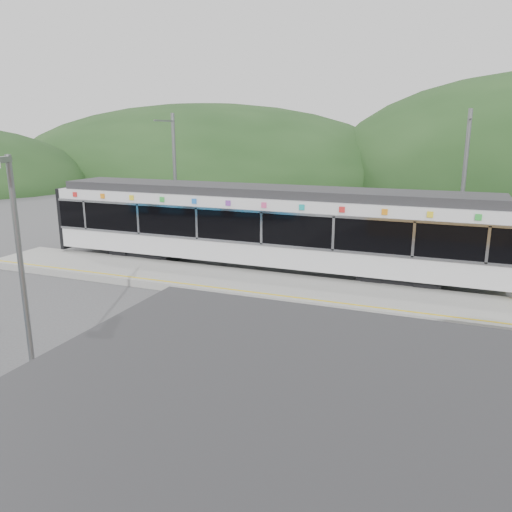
% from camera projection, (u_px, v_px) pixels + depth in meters
% --- Properties ---
extents(ground, '(120.00, 120.00, 0.00)m').
position_uv_depth(ground, '(229.00, 318.00, 16.75)').
color(ground, '#4C4C4F').
rests_on(ground, ground).
extents(hills, '(146.00, 149.00, 26.00)m').
position_uv_depth(hills, '(431.00, 293.00, 19.31)').
color(hills, '#1E3D19').
rests_on(hills, ground).
extents(platform, '(26.00, 3.20, 0.30)m').
position_uv_depth(platform, '(264.00, 286.00, 19.69)').
color(platform, '#9E9E99').
rests_on(platform, ground).
extents(yellow_line, '(26.00, 0.10, 0.01)m').
position_uv_depth(yellow_line, '(251.00, 292.00, 18.48)').
color(yellow_line, yellow).
rests_on(yellow_line, platform).
extents(train, '(20.44, 3.01, 3.74)m').
position_uv_depth(train, '(263.00, 225.00, 22.04)').
color(train, black).
rests_on(train, ground).
extents(catenary_mast_west, '(0.18, 1.80, 7.00)m').
position_uv_depth(catenary_mast_west, '(175.00, 179.00, 26.09)').
color(catenary_mast_west, slate).
rests_on(catenary_mast_west, ground).
extents(catenary_mast_east, '(0.18, 1.80, 7.00)m').
position_uv_depth(catenary_mast_east, '(463.00, 191.00, 21.09)').
color(catenary_mast_east, slate).
rests_on(catenary_mast_east, ground).
extents(station_shelter, '(9.20, 6.20, 3.00)m').
position_uv_depth(station_shelter, '(366.00, 512.00, 6.11)').
color(station_shelter, olive).
rests_on(station_shelter, ground).
extents(lamp_post, '(0.49, 1.06, 5.62)m').
position_uv_depth(lamp_post, '(16.00, 262.00, 10.66)').
color(lamp_post, slate).
rests_on(lamp_post, ground).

